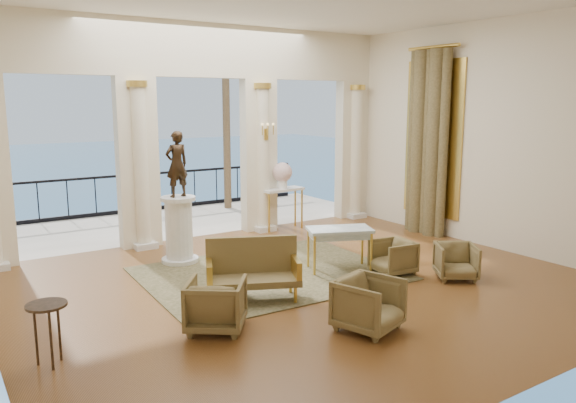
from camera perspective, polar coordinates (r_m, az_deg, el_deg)
floor at (r=9.17m, az=1.77°, el=-8.43°), size 9.00×9.00×0.00m
room_walls at (r=7.80m, az=6.67°, el=9.77°), size 9.00×9.00×9.00m
arcade at (r=12.02m, az=-8.78°, el=8.44°), size 9.00×0.56×4.50m
terrace at (r=14.16m, az=-11.83°, el=-2.16°), size 10.00×3.60×0.10m
balustrade at (r=15.55m, az=-14.06°, el=0.57°), size 9.00×0.06×1.03m
palm_tree at (r=15.43m, az=-6.40°, el=14.47°), size 2.00×2.00×4.50m
curtain at (r=12.69m, az=13.93°, el=5.80°), size 0.33×1.40×4.09m
window_frame at (r=12.82m, az=14.52°, el=6.18°), size 0.04×1.60×3.40m
wall_sconce at (r=12.41m, az=-2.20°, el=6.96°), size 0.30×0.11×0.33m
rug at (r=9.69m, az=-1.98°, el=-7.33°), size 4.24×3.36×0.02m
armchair_a at (r=7.41m, az=8.21°, el=-10.05°), size 0.92×0.89×0.76m
armchair_b at (r=9.77m, az=16.72°, el=-5.68°), size 0.86×0.85×0.65m
armchair_c at (r=9.79m, az=10.61°, el=-5.40°), size 0.66×0.69×0.65m
armchair_d at (r=7.40m, az=-7.33°, el=-10.10°), size 0.98×0.97×0.74m
settee at (r=8.44m, az=-3.61°, el=-6.89°), size 1.50×1.10×0.91m
game_table at (r=9.78m, az=5.25°, el=-3.16°), size 1.24×0.98×0.75m
pedestal at (r=10.41m, az=-11.00°, el=-2.98°), size 0.67×0.67×1.23m
statue at (r=10.20m, az=-11.23°, el=3.75°), size 0.46×0.33×1.18m
console_table at (r=12.84m, az=-0.57°, el=0.63°), size 1.04×0.47×0.96m
urn at (r=12.76m, az=-0.57°, el=2.85°), size 0.45×0.45×0.59m
side_table at (r=6.86m, az=-23.29°, el=-10.33°), size 0.45×0.45×0.72m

